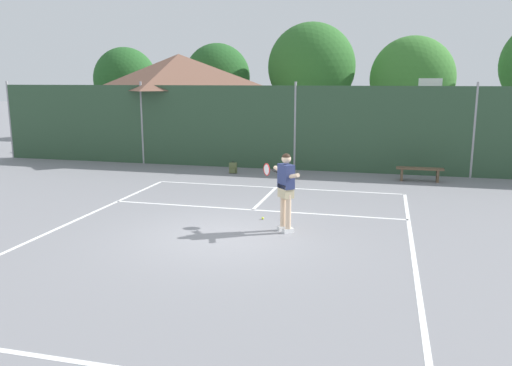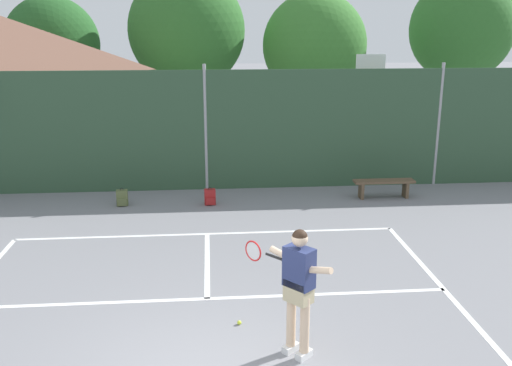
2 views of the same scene
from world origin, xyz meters
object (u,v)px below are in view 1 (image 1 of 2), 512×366
tennis_ball (263,218)px  backpack_olive (233,168)px  backpack_red (290,171)px  tennis_player (286,185)px  basketball_hoop (428,110)px  courtside_bench (420,171)px

tennis_ball → backpack_olive: bearing=113.3°
tennis_ball → backpack_red: 6.01m
tennis_player → backpack_red: 7.02m
basketball_hoop → backpack_red: (-4.98, -3.46, -2.12)m
tennis_player → courtside_bench: size_ratio=1.16×
tennis_ball → tennis_player: bearing=-49.1°
backpack_red → courtside_bench: courtside_bench is taller
backpack_olive → backpack_red: size_ratio=1.00×
tennis_player → backpack_red: size_ratio=4.01×
tennis_player → courtside_bench: (3.41, 7.07, -0.75)m
courtside_bench → basketball_hoop: bearing=83.0°
tennis_ball → backpack_red: backpack_red is taller
tennis_ball → backpack_red: (-0.41, 5.99, 0.16)m
tennis_ball → backpack_olive: (-2.63, 6.10, 0.16)m
tennis_player → tennis_ball: (-0.75, 0.87, -1.08)m
backpack_olive → tennis_player: bearing=-64.1°
backpack_olive → tennis_ball: bearing=-66.7°
basketball_hoop → backpack_olive: bearing=-155.0°
courtside_bench → backpack_red: bearing=-177.4°
backpack_olive → backpack_red: (2.22, -0.11, 0.00)m
basketball_hoop → courtside_bench: 3.81m
backpack_red → courtside_bench: bearing=2.6°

